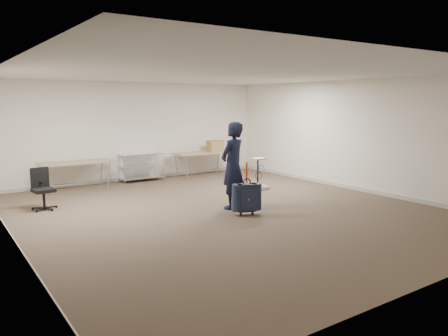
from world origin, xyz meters
TOP-DOWN VIEW (x-y plane):
  - ground at (0.00, 0.00)m, footprint 9.00×9.00m
  - room_shell at (0.00, 1.38)m, footprint 8.00×9.00m
  - folding_table_left at (-1.90, 3.95)m, footprint 1.80×0.75m
  - folding_table_right at (1.90, 3.95)m, footprint 1.80×0.75m
  - wire_shelf at (0.00, 4.20)m, footprint 1.22×0.47m
  - person at (0.28, 0.10)m, footprint 0.78×0.65m
  - suitcase at (0.17, -0.54)m, footprint 0.44×0.34m
  - office_chair at (-3.08, 2.25)m, footprint 0.53×0.53m
  - equipment_cart at (2.03, 1.40)m, footprint 0.49×0.49m
  - cardboard_box at (2.37, 4.00)m, footprint 0.45×0.35m

SIDE VIEW (x-z plane):
  - ground at x=0.00m, z-range 0.00..0.00m
  - room_shell at x=0.00m, z-range -4.45..4.55m
  - equipment_cart at x=2.03m, z-range -0.19..0.62m
  - office_chair at x=-3.08m, z-range -0.17..0.70m
  - suitcase at x=0.17m, z-range -0.17..0.90m
  - wire_shelf at x=0.00m, z-range 0.04..0.84m
  - folding_table_left at x=-1.90m, z-range 0.31..1.04m
  - folding_table_right at x=1.90m, z-range 0.31..1.04m
  - cardboard_box at x=2.37m, z-range 0.73..1.06m
  - person at x=0.28m, z-range 0.00..1.84m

